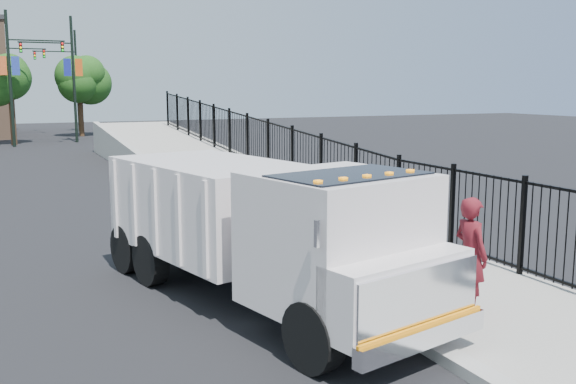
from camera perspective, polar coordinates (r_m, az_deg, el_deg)
name	(u,v)px	position (r m, az deg, el deg)	size (l,w,h in m)	color
ground	(355,307)	(10.73, 5.97, -10.11)	(120.00, 120.00, 0.00)	black
sidewalk	(536,326)	(10.38, 21.20, -11.03)	(3.55, 12.00, 0.12)	#9E998E
curb	(430,346)	(9.16, 12.55, -13.24)	(0.30, 12.00, 0.16)	#ADAAA3
ramp	(197,177)	(25.99, -8.13, 1.35)	(3.95, 24.00, 1.70)	#9E998E
iron_fence	(268,163)	(22.62, -1.78, 2.56)	(0.10, 28.00, 1.80)	black
truck	(263,224)	(10.41, -2.25, -2.85)	(3.79, 7.41, 2.43)	black
worker	(470,255)	(10.23, 15.91, -5.42)	(0.66, 0.43, 1.80)	maroon
debris	(440,268)	(12.58, 13.40, -6.60)	(0.35, 0.35, 0.09)	silver
light_pole_0	(15,73)	(41.83, -23.08, 9.69)	(3.77, 0.22, 8.00)	black
light_pole_1	(69,74)	(43.91, -18.93, 9.88)	(3.78, 0.22, 8.00)	black
light_pole_2	(5,76)	(51.01, -23.87, 9.44)	(3.77, 0.22, 8.00)	black
light_pole_3	(73,77)	(54.51, -18.58, 9.69)	(3.78, 0.22, 8.00)	black
tree_0	(10,80)	(43.30, -23.48, 9.09)	(2.87, 2.87, 5.43)	#382314
tree_1	(79,81)	(49.26, -18.06, 9.33)	(2.88, 2.88, 5.44)	#382314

